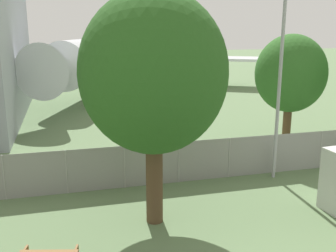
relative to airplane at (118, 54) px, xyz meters
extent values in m
cylinder|color=gray|center=(-9.41, -33.83, -2.99)|extent=(0.07, 0.07, 1.99)
cylinder|color=gray|center=(-6.86, -33.83, -2.99)|extent=(0.07, 0.07, 1.99)
cylinder|color=gray|center=(-4.31, -33.83, -2.99)|extent=(0.07, 0.07, 1.99)
cylinder|color=gray|center=(-1.77, -33.83, -2.99)|extent=(0.07, 0.07, 1.99)
cylinder|color=gray|center=(0.78, -33.83, -2.99)|extent=(0.07, 0.07, 1.99)
cylinder|color=gray|center=(3.32, -33.83, -2.99)|extent=(0.07, 0.07, 1.99)
cylinder|color=gray|center=(5.87, -33.83, -2.99)|extent=(0.07, 0.07, 1.99)
cube|color=gray|center=(-1.77, -33.83, -2.99)|extent=(56.00, 0.01, 1.99)
cylinder|color=silver|center=(-0.17, -0.43, 0.05)|extent=(17.09, 34.88, 4.18)
cone|color=silver|center=(-7.54, -19.05, 0.05)|extent=(5.43, 5.43, 4.18)
cone|color=silver|center=(7.39, 18.67, 0.05)|extent=(5.42, 6.25, 3.76)
cube|color=silver|center=(9.94, -2.50, -0.57)|extent=(16.51, 12.34, 0.30)
cylinder|color=#939399|center=(7.82, -1.26, -1.66)|extent=(3.13, 4.19, 1.88)
cube|color=silver|center=(-8.96, 4.98, -0.57)|extent=(16.87, 8.67, 0.30)
cylinder|color=#939399|center=(-6.57, 4.44, -1.66)|extent=(3.13, 4.19, 1.88)
cube|color=silver|center=(6.05, 15.27, 5.28)|extent=(1.61, 3.59, 6.27)
cube|color=silver|center=(5.97, 15.07, 0.47)|extent=(9.78, 6.50, 0.20)
cylinder|color=#2D2D33|center=(-4.46, -11.27, -3.01)|extent=(0.24, 0.24, 1.94)
cylinder|color=#2D2D33|center=(-4.46, -11.27, -3.70)|extent=(0.49, 0.63, 0.56)
cylinder|color=#2D2D33|center=(2.82, 0.31, -3.01)|extent=(0.24, 0.24, 1.94)
cylinder|color=#2D2D33|center=(2.82, 0.31, -3.70)|extent=(0.49, 0.63, 0.56)
cylinder|color=#2D2D33|center=(-1.84, 2.16, -3.01)|extent=(0.24, 0.24, 1.94)
cylinder|color=#2D2D33|center=(-1.84, 2.16, -3.70)|extent=(0.49, 0.63, 0.56)
cylinder|color=brown|center=(5.81, -30.61, -2.55)|extent=(0.48, 0.48, 2.86)
ellipsoid|color=#2D6023|center=(5.81, -30.61, 0.60)|extent=(4.04, 4.04, 4.44)
cylinder|color=#4C3823|center=(-3.72, -37.32, -2.28)|extent=(0.62, 0.62, 3.40)
ellipsoid|color=#28561E|center=(-3.72, -37.32, 1.61)|extent=(5.16, 5.16, 5.68)
cylinder|color=#99999E|center=(2.91, -34.38, 0.43)|extent=(0.16, 0.16, 8.83)
camera|label=1|loc=(-6.68, -50.55, 3.09)|focal=42.00mm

